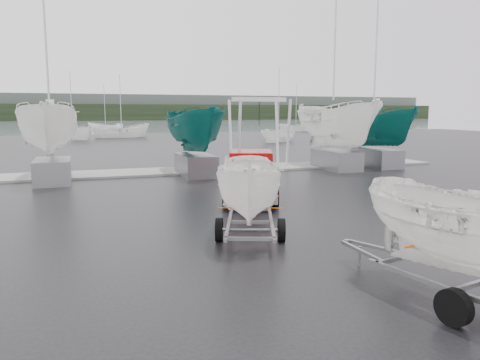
% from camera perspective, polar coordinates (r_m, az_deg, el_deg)
% --- Properties ---
extents(ground_plane, '(120.00, 120.00, 0.00)m').
position_cam_1_polar(ground_plane, '(14.21, 7.01, -5.17)').
color(ground_plane, black).
rests_on(ground_plane, ground).
extents(lake, '(300.00, 300.00, 0.00)m').
position_cam_1_polar(lake, '(112.58, -16.34, 6.33)').
color(lake, gray).
rests_on(lake, ground).
extents(dock, '(30.00, 3.00, 0.12)m').
position_cam_1_polar(dock, '(26.30, -5.65, 1.19)').
color(dock, gray).
rests_on(dock, ground).
extents(treeline, '(300.00, 8.00, 6.00)m').
position_cam_1_polar(treeline, '(182.46, -17.62, 7.87)').
color(treeline, black).
rests_on(treeline, ground).
extents(far_hill, '(300.00, 6.00, 10.00)m').
position_cam_1_polar(far_hill, '(190.47, -17.73, 8.47)').
color(far_hill, '#4C5651').
rests_on(far_hill, ground).
extents(pickup_truck, '(3.53, 5.54, 1.75)m').
position_cam_1_polar(pickup_truck, '(18.13, 1.35, 0.75)').
color(pickup_truck, maroon).
rests_on(pickup_truck, ground).
extents(trailer_hitched, '(2.39, 3.78, 4.89)m').
position_cam_1_polar(trailer_hitched, '(11.90, 1.30, 5.19)').
color(trailer_hitched, gray).
rests_on(trailer_hitched, ground).
extents(boat_hoist, '(3.30, 2.18, 4.12)m').
position_cam_1_polar(boat_hoist, '(27.31, 2.35, 7.00)').
color(boat_hoist, silver).
rests_on(boat_hoist, ground).
extents(keelboat_0, '(2.62, 3.20, 10.79)m').
position_cam_1_polar(keelboat_0, '(23.40, -22.35, 9.84)').
color(keelboat_0, gray).
rests_on(keelboat_0, ground).
extents(keelboat_1, '(2.43, 3.20, 7.57)m').
position_cam_1_polar(keelboat_1, '(24.28, -5.53, 9.62)').
color(keelboat_1, gray).
rests_on(keelboat_1, ground).
extents(keelboat_2, '(2.78, 3.20, 10.96)m').
position_cam_1_polar(keelboat_2, '(27.30, 11.88, 10.54)').
color(keelboat_2, gray).
rests_on(keelboat_2, ground).
extents(keelboat_3, '(2.45, 3.20, 10.62)m').
position_cam_1_polar(keelboat_3, '(29.17, 16.59, 9.15)').
color(keelboat_3, gray).
rests_on(keelboat_3, ground).
extents(moored_boat_1, '(3.11, 3.05, 11.63)m').
position_cam_1_polar(moored_boat_1, '(62.20, -14.21, 5.05)').
color(moored_boat_1, white).
rests_on(moored_boat_1, ground).
extents(moored_boat_2, '(3.21, 3.19, 11.00)m').
position_cam_1_polar(moored_boat_2, '(51.88, 4.70, 4.67)').
color(moored_boat_2, white).
rests_on(moored_boat_2, ground).
extents(moored_boat_3, '(2.38, 2.32, 11.08)m').
position_cam_1_polar(moored_boat_3, '(79.50, 6.82, 5.91)').
color(moored_boat_3, white).
rests_on(moored_boat_3, ground).
extents(moored_boat_5, '(3.11, 3.08, 11.05)m').
position_cam_1_polar(moored_boat_5, '(81.85, -16.05, 5.71)').
color(moored_boat_5, white).
rests_on(moored_boat_5, ground).
extents(moored_boat_6, '(3.76, 3.78, 11.57)m').
position_cam_1_polar(moored_boat_6, '(59.51, -19.68, 4.68)').
color(moored_boat_6, white).
rests_on(moored_boat_6, ground).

